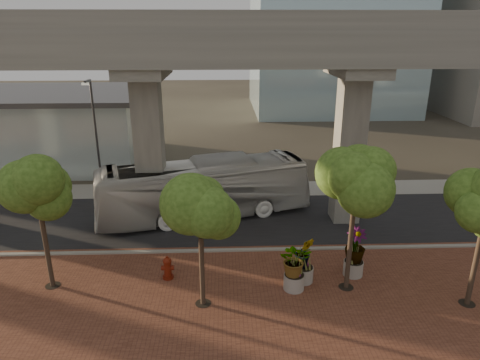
{
  "coord_description": "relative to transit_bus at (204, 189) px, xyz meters",
  "views": [
    {
      "loc": [
        -1.59,
        -22.73,
        11.59
      ],
      "look_at": [
        -0.68,
        0.5,
        3.29
      ],
      "focal_mm": 32.0,
      "sensor_mm": 36.0,
      "label": 1
    }
  ],
  "objects": [
    {
      "name": "brick_plaza",
      "position": [
        2.9,
        -10.77,
        -1.86
      ],
      "size": [
        70.0,
        13.0,
        0.06
      ],
      "primitive_type": "cube",
      "color": "brown",
      "rests_on": "ground"
    },
    {
      "name": "street_tree_near_west",
      "position": [
        0.3,
        -9.44,
        2.51
      ],
      "size": [
        3.79,
        3.79,
        6.08
      ],
      "color": "#4C3A2B",
      "rests_on": "ground"
    },
    {
      "name": "planter_right",
      "position": [
        7.59,
        -7.38,
        -0.31
      ],
      "size": [
        2.35,
        2.35,
        2.51
      ],
      "color": "gray",
      "rests_on": "ground"
    },
    {
      "name": "transit_viaduct",
      "position": [
        2.9,
        -0.77,
        5.4
      ],
      "size": [
        72.0,
        5.6,
        12.4
      ],
      "color": "gray",
      "rests_on": "ground"
    },
    {
      "name": "transit_bus",
      "position": [
        0.0,
        0.0,
        0.0
      ],
      "size": [
        13.88,
        6.76,
        3.77
      ],
      "primitive_type": "imported",
      "rotation": [
        0.0,
        0.0,
        1.85
      ],
      "color": "silver",
      "rests_on": "ground"
    },
    {
      "name": "ground",
      "position": [
        2.9,
        -2.77,
        -1.89
      ],
      "size": [
        160.0,
        160.0,
        0.0
      ],
      "primitive_type": "plane",
      "color": "#342E26",
      "rests_on": "ground"
    },
    {
      "name": "planter_front",
      "position": [
        4.49,
        -8.47,
        -0.39
      ],
      "size": [
        2.15,
        2.15,
        2.36
      ],
      "color": "gray",
      "rests_on": "ground"
    },
    {
      "name": "streetlamp_east",
      "position": [
        10.56,
        4.0,
        3.18
      ],
      "size": [
        0.43,
        1.26,
        8.68
      ],
      "color": "#2F3035",
      "rests_on": "ground"
    },
    {
      "name": "far_sidewalk",
      "position": [
        2.9,
        4.73,
        -1.86
      ],
      "size": [
        90.0,
        3.0,
        0.06
      ],
      "primitive_type": "cube",
      "color": "gray",
      "rests_on": "ground"
    },
    {
      "name": "asphalt_road",
      "position": [
        2.9,
        -0.77,
        -1.87
      ],
      "size": [
        90.0,
        8.0,
        0.04
      ],
      "primitive_type": "cube",
      "color": "black",
      "rests_on": "ground"
    },
    {
      "name": "streetlamp_west",
      "position": [
        -7.24,
        2.74,
        3.04
      ],
      "size": [
        0.42,
        1.22,
        8.44
      ],
      "color": "#2E2E33",
      "rests_on": "ground"
    },
    {
      "name": "fire_hydrant",
      "position": [
        -1.49,
        -7.32,
        -1.25
      ],
      "size": [
        0.6,
        0.54,
        1.19
      ],
      "color": "maroon",
      "rests_on": "ground"
    },
    {
      "name": "street_tree_near_east",
      "position": [
        6.98,
        -8.45,
        3.54
      ],
      "size": [
        3.81,
        3.81,
        7.12
      ],
      "color": "#4C3A2B",
      "rests_on": "ground"
    },
    {
      "name": "street_tree_far_west",
      "position": [
        -6.88,
        -7.77,
        3.18
      ],
      "size": [
        3.51,
        3.51,
        6.63
      ],
      "color": "#4C3A2B",
      "rests_on": "ground"
    },
    {
      "name": "station_pavilion",
      "position": [
        -17.1,
        13.23,
        1.33
      ],
      "size": [
        23.0,
        13.0,
        6.3
      ],
      "color": "silver",
      "rests_on": "ground"
    },
    {
      "name": "curb_strip",
      "position": [
        2.9,
        -4.77,
        -1.81
      ],
      "size": [
        70.0,
        0.25,
        0.16
      ],
      "primitive_type": "cube",
      "color": "gray",
      "rests_on": "ground"
    },
    {
      "name": "planter_left",
      "position": [
        5.04,
        -7.82,
        -0.39
      ],
      "size": [
        2.14,
        2.14,
        2.36
      ],
      "color": "#99968A",
      "rests_on": "ground"
    }
  ]
}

